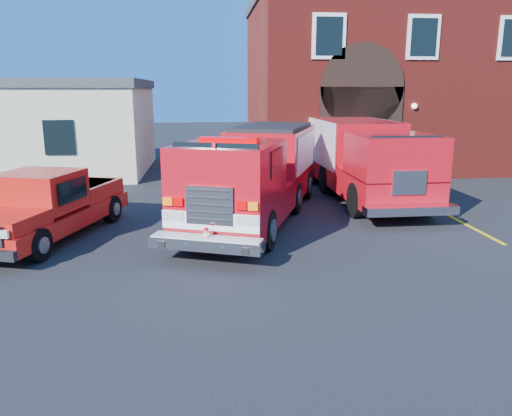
{
  "coord_description": "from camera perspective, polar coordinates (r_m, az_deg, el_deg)",
  "views": [
    {
      "loc": [
        -1.08,
        -12.0,
        3.88
      ],
      "look_at": [
        0.0,
        -1.2,
        1.3
      ],
      "focal_mm": 35.0,
      "sensor_mm": 36.0,
      "label": 1
    }
  ],
  "objects": [
    {
      "name": "fire_engine",
      "position": [
        15.15,
        0.05,
        4.02
      ],
      "size": [
        5.38,
        9.19,
        2.74
      ],
      "color": "black",
      "rests_on": "ground"
    },
    {
      "name": "secondary_truck",
      "position": [
        18.6,
        12.16,
        5.72
      ],
      "size": [
        2.76,
        8.52,
        2.75
      ],
      "color": "black",
      "rests_on": "ground"
    },
    {
      "name": "parking_stripe_far",
      "position": [
        20.82,
        15.77,
        2.14
      ],
      "size": [
        0.12,
        3.0,
        0.01
      ],
      "primitive_type": "cube",
      "color": "#E6B60C",
      "rests_on": "ground"
    },
    {
      "name": "pickup_truck",
      "position": [
        14.37,
        -22.71,
        0.2
      ],
      "size": [
        3.5,
        5.91,
        1.83
      ],
      "color": "black",
      "rests_on": "ground"
    },
    {
      "name": "parking_stripe_mid",
      "position": [
        18.12,
        19.18,
        0.27
      ],
      "size": [
        0.12,
        3.0,
        0.01
      ],
      "primitive_type": "cube",
      "color": "#E6B60C",
      "rests_on": "ground"
    },
    {
      "name": "fire_station",
      "position": [
        27.87,
        15.95,
        13.65
      ],
      "size": [
        15.2,
        10.2,
        8.45
      ],
      "color": "maroon",
      "rests_on": "ground"
    },
    {
      "name": "ground",
      "position": [
        12.66,
        -0.54,
        -4.48
      ],
      "size": [
        100.0,
        100.0,
        0.0
      ],
      "primitive_type": "plane",
      "color": "black",
      "rests_on": "ground"
    },
    {
      "name": "side_building",
      "position": [
        26.27,
        -23.51,
        8.63
      ],
      "size": [
        10.2,
        8.2,
        4.35
      ],
      "color": "beige",
      "rests_on": "ground"
    },
    {
      "name": "parking_stripe_near",
      "position": [
        15.54,
        23.74,
        -2.23
      ],
      "size": [
        0.12,
        3.0,
        0.01
      ],
      "primitive_type": "cube",
      "color": "#E6B60C",
      "rests_on": "ground"
    }
  ]
}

